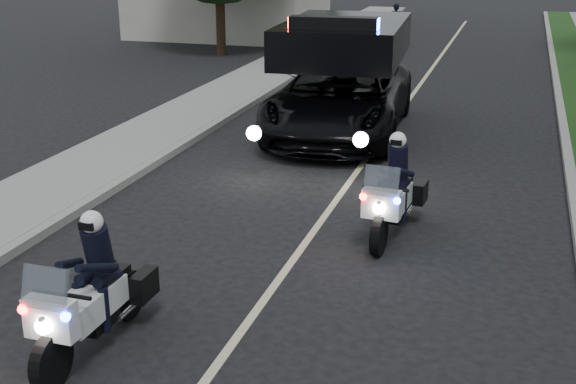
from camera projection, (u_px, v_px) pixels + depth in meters
name	position (u px, v px, depth m)	size (l,w,h in m)	color
ground	(226.00, 352.00, 8.77)	(120.00, 120.00, 0.00)	black
curb_right	(566.00, 148.00, 16.64)	(0.20, 60.00, 0.15)	gray
curb_left	(219.00, 122.00, 18.91)	(0.20, 60.00, 0.15)	gray
sidewalk_left	(179.00, 119.00, 19.21)	(2.00, 60.00, 0.16)	gray
lane_marking	(382.00, 137.00, 17.80)	(0.12, 50.00, 0.01)	#BFB78C
police_moto_left	(96.00, 348.00, 8.85)	(0.69, 1.97, 1.67)	silver
police_moto_right	(391.00, 235.00, 12.13)	(0.69, 1.97, 1.67)	silver
police_suv	(340.00, 133.00, 18.17)	(2.93, 6.33, 3.08)	black
bicycle	(395.00, 45.00, 32.05)	(0.55, 1.58, 0.83)	black
cyclist	(395.00, 45.00, 32.05)	(0.55, 0.37, 1.53)	black
tree_left_near	(222.00, 55.00, 29.59)	(5.36, 5.36, 8.93)	#1C4416
tree_left_far	(278.00, 22.00, 40.19)	(6.82, 6.82, 11.37)	black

